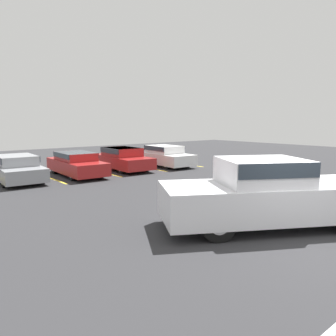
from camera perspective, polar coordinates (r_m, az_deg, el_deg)
name	(u,v)px	position (r m, az deg, el deg)	size (l,w,h in m)	color
ground_plane	(289,238)	(8.75, 20.38, -11.34)	(60.00, 60.00, 0.00)	#2D2D30
stall_stripe_b	(51,178)	(17.44, -19.73, -1.68)	(0.12, 4.04, 0.01)	yellow
stall_stripe_c	(103,172)	(18.61, -11.20, -0.75)	(0.12, 4.04, 0.01)	yellow
stall_stripe_d	(146,168)	(20.15, -3.83, 0.07)	(0.12, 4.04, 0.01)	yellow
stall_stripe_e	(182,164)	(21.98, 2.41, 0.76)	(0.12, 4.04, 0.01)	yellow
pickup_truck	(272,193)	(9.27, 17.62, -4.20)	(6.14, 4.69, 1.86)	silver
parked_sedan_a	(17,168)	(17.11, -24.84, 0.07)	(2.03, 4.37, 1.23)	gray
parked_sedan_b	(76,163)	(17.83, -15.68, 0.81)	(1.91, 4.63, 1.22)	maroon
parked_sedan_c	(122,158)	(19.37, -7.93, 1.73)	(2.05, 4.54, 1.30)	maroon
parked_sedan_d	(165,155)	(20.81, -0.59, 2.24)	(2.04, 4.41, 1.29)	silver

